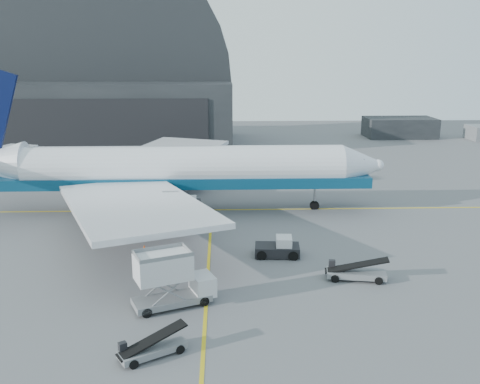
{
  "coord_description": "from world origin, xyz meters",
  "views": [
    {
      "loc": [
        1.2,
        -37.09,
        16.94
      ],
      "look_at": [
        2.83,
        10.57,
        4.5
      ],
      "focal_mm": 40.0,
      "sensor_mm": 36.0,
      "label": 1
    }
  ],
  "objects_px": {
    "airliner": "(167,169)",
    "belt_loader_b": "(355,273)",
    "catering_truck": "(170,280)",
    "pushback_tug": "(279,248)",
    "belt_loader_a": "(152,348)"
  },
  "relations": [
    {
      "from": "airliner",
      "to": "catering_truck",
      "type": "height_order",
      "value": "airliner"
    },
    {
      "from": "pushback_tug",
      "to": "belt_loader_a",
      "type": "distance_m",
      "value": 17.83
    },
    {
      "from": "catering_truck",
      "to": "belt_loader_b",
      "type": "bearing_deg",
      "value": -6.21
    },
    {
      "from": "belt_loader_b",
      "to": "pushback_tug",
      "type": "bearing_deg",
      "value": 145.47
    },
    {
      "from": "catering_truck",
      "to": "belt_loader_b",
      "type": "relative_size",
      "value": 1.23
    },
    {
      "from": "airliner",
      "to": "pushback_tug",
      "type": "height_order",
      "value": "airliner"
    },
    {
      "from": "belt_loader_a",
      "to": "belt_loader_b",
      "type": "bearing_deg",
      "value": 4.97
    },
    {
      "from": "pushback_tug",
      "to": "belt_loader_a",
      "type": "bearing_deg",
      "value": -115.58
    },
    {
      "from": "pushback_tug",
      "to": "belt_loader_b",
      "type": "height_order",
      "value": "belt_loader_b"
    },
    {
      "from": "catering_truck",
      "to": "belt_loader_a",
      "type": "height_order",
      "value": "catering_truck"
    },
    {
      "from": "pushback_tug",
      "to": "belt_loader_a",
      "type": "height_order",
      "value": "pushback_tug"
    },
    {
      "from": "airliner",
      "to": "belt_loader_b",
      "type": "distance_m",
      "value": 25.37
    },
    {
      "from": "pushback_tug",
      "to": "belt_loader_b",
      "type": "xyz_separation_m",
      "value": [
        5.4,
        -5.15,
        -0.1
      ]
    },
    {
      "from": "catering_truck",
      "to": "pushback_tug",
      "type": "height_order",
      "value": "catering_truck"
    },
    {
      "from": "airliner",
      "to": "pushback_tug",
      "type": "relative_size",
      "value": 12.08
    }
  ]
}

